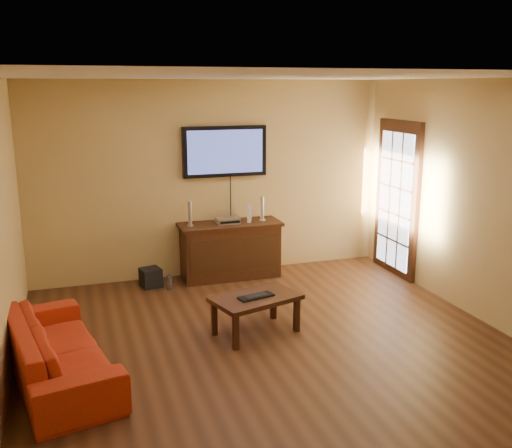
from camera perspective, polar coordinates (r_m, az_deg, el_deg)
name	(u,v)px	position (r m, az deg, el deg)	size (l,w,h in m)	color
ground_plane	(272,345)	(6.04, 1.58, -11.99)	(5.00, 5.00, 0.00)	#391F0F
room_walls	(253,175)	(6.11, -0.29, 4.93)	(5.00, 5.00, 5.00)	tan
french_door	(397,201)	(8.22, 13.88, 2.29)	(0.07, 1.02, 2.22)	black
media_console	(230,250)	(7.94, -2.58, -2.61)	(1.41, 0.54, 0.78)	black
television	(225,151)	(7.89, -3.13, 7.26)	(1.18, 0.08, 0.70)	black
coffee_table	(256,301)	(6.17, -0.03, -7.76)	(1.03, 0.79, 0.42)	black
sofa	(57,340)	(5.57, -19.24, -10.87)	(1.92, 0.56, 0.75)	#AE2B13
speaker_left	(190,215)	(7.68, -6.60, 0.93)	(0.09, 0.09, 0.34)	silver
speaker_right	(262,210)	(7.96, 0.62, 1.45)	(0.09, 0.09, 0.34)	silver
av_receiver	(228,220)	(7.84, -2.83, 0.36)	(0.32, 0.23, 0.07)	silver
game_console	(249,213)	(7.90, -0.66, 1.07)	(0.05, 0.17, 0.23)	white
subwoofer	(151,277)	(7.76, -10.49, -5.28)	(0.25, 0.25, 0.25)	black
bottle	(169,282)	(7.62, -8.66, -5.77)	(0.07, 0.07, 0.21)	white
keyboard	(256,296)	(6.11, 0.00, -7.24)	(0.41, 0.23, 0.02)	black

